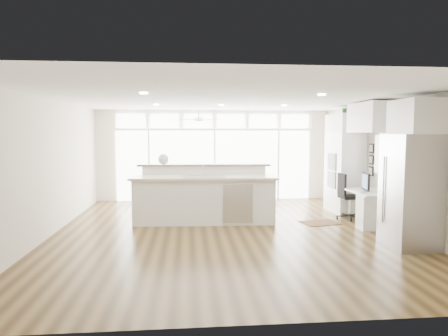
{
  "coord_description": "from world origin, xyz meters",
  "views": [
    {
      "loc": [
        -0.8,
        -7.99,
        2.02
      ],
      "look_at": [
        -0.02,
        0.6,
        1.26
      ],
      "focal_mm": 32.0,
      "sensor_mm": 36.0,
      "label": 1
    }
  ],
  "objects": [
    {
      "name": "upper_cabinets",
      "position": [
        3.17,
        0.3,
        2.35
      ],
      "size": [
        0.64,
        1.3,
        0.64
      ],
      "primitive_type": "cube",
      "color": "white",
      "rests_on": "wall_right"
    },
    {
      "name": "office_chair",
      "position": [
        2.99,
        0.97,
        0.53
      ],
      "size": [
        0.58,
        0.53,
        1.07
      ],
      "primitive_type": "cube",
      "rotation": [
        0.0,
        0.0,
        0.04
      ],
      "color": "black",
      "rests_on": "floor"
    },
    {
      "name": "rug",
      "position": [
        2.16,
        0.6,
        0.01
      ],
      "size": [
        0.91,
        0.74,
        0.01
      ],
      "primitive_type": "cube",
      "rotation": [
        0.0,
        0.0,
        0.23
      ],
      "color": "#391F12",
      "rests_on": "floor"
    },
    {
      "name": "framed_photos",
      "position": [
        3.46,
        0.92,
        1.4
      ],
      "size": [
        0.06,
        0.22,
        0.8
      ],
      "primitive_type": "cube",
      "color": "black",
      "rests_on": "wall_right"
    },
    {
      "name": "fishbowl",
      "position": [
        -1.37,
        1.37,
        1.41
      ],
      "size": [
        0.25,
        0.25,
        0.25
      ],
      "primitive_type": "sphere",
      "rotation": [
        0.0,
        0.0,
        -0.01
      ],
      "color": "silver",
      "rests_on": "kitchen_island"
    },
    {
      "name": "wall_front",
      "position": [
        0.0,
        -4.0,
        1.35
      ],
      "size": [
        7.0,
        0.04,
        2.7
      ],
      "primitive_type": "cube",
      "color": "beige",
      "rests_on": "floor"
    },
    {
      "name": "ceiling_fan",
      "position": [
        -0.5,
        2.8,
        2.48
      ],
      "size": [
        1.16,
        1.16,
        0.32
      ],
      "primitive_type": "cube",
      "color": "white",
      "rests_on": "ceiling"
    },
    {
      "name": "recessed_lights",
      "position": [
        0.0,
        0.2,
        2.68
      ],
      "size": [
        3.4,
        3.0,
        0.02
      ],
      "primitive_type": "cube",
      "color": "white",
      "rests_on": "ceiling"
    },
    {
      "name": "wall_right",
      "position": [
        3.5,
        0.0,
        1.35
      ],
      "size": [
        0.04,
        8.0,
        2.7
      ],
      "primitive_type": "cube",
      "color": "beige",
      "rests_on": "floor"
    },
    {
      "name": "glass_wall",
      "position": [
        0.0,
        3.94,
        1.05
      ],
      "size": [
        5.8,
        0.06,
        2.08
      ],
      "primitive_type": "cube",
      "color": "white",
      "rests_on": "wall_back"
    },
    {
      "name": "wall_left",
      "position": [
        -3.5,
        0.0,
        1.35
      ],
      "size": [
        0.04,
        8.0,
        2.7
      ],
      "primitive_type": "cube",
      "color": "beige",
      "rests_on": "floor"
    },
    {
      "name": "fridge_cabinet",
      "position": [
        3.17,
        -1.35,
        2.3
      ],
      "size": [
        0.64,
        0.9,
        0.6
      ],
      "primitive_type": "cube",
      "color": "white",
      "rests_on": "wall_right"
    },
    {
      "name": "refrigerator",
      "position": [
        3.11,
        -1.35,
        1.0
      ],
      "size": [
        0.76,
        0.9,
        2.0
      ],
      "primitive_type": "cube",
      "color": "#AFAFB4",
      "rests_on": "floor"
    },
    {
      "name": "floor",
      "position": [
        0.0,
        0.0,
        -0.01
      ],
      "size": [
        7.0,
        8.0,
        0.02
      ],
      "primitive_type": "cube",
      "color": "#3D2B12",
      "rests_on": "ground"
    },
    {
      "name": "keyboard",
      "position": [
        2.88,
        0.3,
        0.77
      ],
      "size": [
        0.17,
        0.35,
        0.02
      ],
      "primitive_type": "cube",
      "rotation": [
        0.0,
        0.0,
        0.13
      ],
      "color": "white",
      "rests_on": "desk_nook"
    },
    {
      "name": "desk_window",
      "position": [
        3.46,
        0.3,
        1.55
      ],
      "size": [
        0.04,
        0.85,
        0.85
      ],
      "primitive_type": "cube",
      "color": "white",
      "rests_on": "wall_right"
    },
    {
      "name": "transom_row",
      "position": [
        0.0,
        3.94,
        2.38
      ],
      "size": [
        5.9,
        0.06,
        0.4
      ],
      "primitive_type": "cube",
      "color": "white",
      "rests_on": "wall_back"
    },
    {
      "name": "oven_cabinet",
      "position": [
        3.17,
        1.8,
        1.25
      ],
      "size": [
        0.64,
        1.2,
        2.5
      ],
      "primitive_type": "cube",
      "color": "white",
      "rests_on": "floor"
    },
    {
      "name": "desk_nook",
      "position": [
        3.13,
        0.3,
        0.38
      ],
      "size": [
        0.72,
        1.3,
        0.76
      ],
      "primitive_type": "cube",
      "color": "white",
      "rests_on": "floor"
    },
    {
      "name": "monitor",
      "position": [
        3.05,
        0.3,
        0.97
      ],
      "size": [
        0.17,
        0.51,
        0.42
      ],
      "primitive_type": "cube",
      "rotation": [
        0.0,
        0.0,
        -0.17
      ],
      "color": "black",
      "rests_on": "desk_nook"
    },
    {
      "name": "wall_back",
      "position": [
        0.0,
        4.0,
        1.35
      ],
      "size": [
        7.0,
        0.04,
        2.7
      ],
      "primitive_type": "cube",
      "color": "beige",
      "rests_on": "floor"
    },
    {
      "name": "potted_plant",
      "position": [
        3.17,
        1.8,
        2.63
      ],
      "size": [
        0.32,
        0.35,
        0.26
      ],
      "primitive_type": "imported",
      "rotation": [
        0.0,
        0.0,
        0.06
      ],
      "color": "#2A6129",
      "rests_on": "oven_cabinet"
    },
    {
      "name": "ceiling",
      "position": [
        0.0,
        0.0,
        2.7
      ],
      "size": [
        7.0,
        8.0,
        0.02
      ],
      "primitive_type": "cube",
      "color": "white",
      "rests_on": "wall_back"
    },
    {
      "name": "kitchen_island",
      "position": [
        -0.44,
        0.93,
        0.65
      ],
      "size": [
        3.3,
        1.37,
        1.29
      ],
      "primitive_type": "cube",
      "rotation": [
        0.0,
        0.0,
        -0.04
      ],
      "color": "white",
      "rests_on": "floor"
    }
  ]
}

